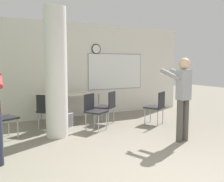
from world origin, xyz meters
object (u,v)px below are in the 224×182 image
folding_table (69,96)px  chair_table_left (47,109)px  chair_table_front (94,109)px  bottle_on_table (63,91)px  chair_near_pillar (1,116)px  person_playing_side (182,93)px  chair_table_right (107,105)px  chair_mid_room (157,105)px

folding_table → chair_table_left: 1.05m
chair_table_front → chair_table_left: (-1.01, 0.50, 0.00)m
bottle_on_table → folding_table: bearing=-33.3°
chair_table_front → chair_near_pillar: same height
chair_table_left → person_playing_side: (2.29, -2.13, 0.50)m
chair_table_left → person_playing_side: 3.17m
folding_table → chair_table_left: chair_table_left is taller
person_playing_side → chair_near_pillar: bearing=151.9°
bottle_on_table → chair_table_front: (0.38, -1.28, -0.34)m
chair_table_front → chair_near_pillar: size_ratio=1.00×
chair_table_left → chair_near_pillar: same height
chair_table_front → chair_table_right: bearing=35.1°
chair_table_front → folding_table: bearing=102.0°
chair_table_front → chair_table_right: 0.68m
bottle_on_table → chair_table_right: bearing=-43.5°
chair_table_front → chair_table_left: bearing=153.8°
folding_table → person_playing_side: 3.24m
bottle_on_table → chair_mid_room: bearing=-36.2°
chair_table_left → chair_table_right: (1.56, -0.11, 0.00)m
chair_table_left → chair_table_right: same height
chair_table_right → chair_near_pillar: same height
chair_mid_room → person_playing_side: bearing=-106.5°
chair_table_right → chair_table_left: bearing=176.2°
chair_mid_room → chair_table_front: bearing=172.0°
chair_table_left → chair_near_pillar: bearing=-160.9°
bottle_on_table → person_playing_side: (1.67, -2.92, 0.16)m
bottle_on_table → chair_near_pillar: bearing=-145.3°
bottle_on_table → chair_mid_room: size_ratio=0.26×
chair_table_right → chair_mid_room: bearing=-28.9°
folding_table → chair_table_right: bearing=-44.9°
chair_near_pillar → person_playing_side: size_ratio=0.51×
chair_table_left → chair_table_right: size_ratio=1.00×
folding_table → bottle_on_table: bottle_on_table is taller
bottle_on_table → chair_near_pillar: bottle_on_table is taller
bottle_on_table → chair_table_front: 1.38m
folding_table → chair_table_right: (0.81, -0.81, -0.20)m
folding_table → chair_table_left: size_ratio=2.00×
chair_table_left → chair_mid_room: same height
chair_table_right → person_playing_side: person_playing_side is taller
chair_table_front → person_playing_side: (1.28, -1.64, 0.50)m
chair_table_left → chair_mid_room: size_ratio=1.00×
folding_table → person_playing_side: size_ratio=1.01×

